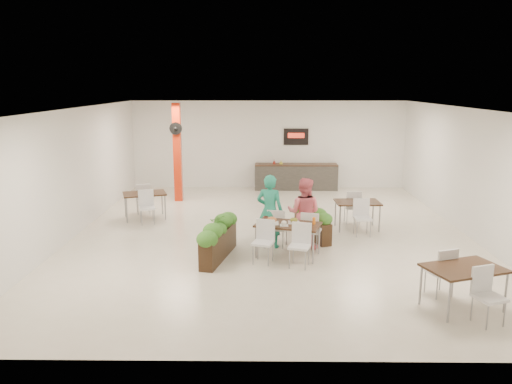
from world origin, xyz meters
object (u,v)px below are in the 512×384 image
red_column (177,151)px  diner_woman (304,213)px  service_counter (296,176)px  planter_left (218,236)px  diner_man (270,211)px  side_table_b (357,206)px  side_table_c (464,274)px  planter_right (312,219)px  main_table (288,229)px  side_table_a (145,197)px

red_column → diner_woman: 6.11m
service_counter → planter_left: bearing=-106.5°
planter_left → service_counter: bearing=73.5°
diner_man → side_table_b: diner_man is taller
planter_left → side_table_c: (4.40, -2.50, 0.12)m
planter_right → diner_man: bearing=-145.6°
service_counter → red_column: bearing=-155.0°
main_table → diner_man: bearing=120.8°
diner_man → side_table_c: 4.64m
diner_man → side_table_b: bearing=-129.8°
red_column → service_counter: bearing=25.0°
side_table_a → side_table_c: (6.79, -5.81, 0.00)m
service_counter → side_table_b: bearing=-75.8°
diner_man → diner_woman: size_ratio=1.04×
diner_man → planter_right: diner_man is taller
side_table_a → side_table_c: same height
diner_woman → side_table_a: (-4.34, 2.51, -0.20)m
red_column → diner_man: 5.65m
red_column → planter_right: red_column is taller
service_counter → side_table_a: 6.17m
side_table_a → planter_left: bearing=-72.7°
main_table → planter_right: size_ratio=1.17×
planter_right → side_table_c: bearing=-61.8°
side_table_b → side_table_c: (0.91, -4.82, 0.01)m
diner_man → diner_woman: bearing=-162.8°
service_counter → planter_left: (-2.20, -7.43, 0.02)m
planter_right → side_table_a: size_ratio=0.98×
main_table → side_table_a: same height
planter_left → side_table_a: bearing=125.8°
service_counter → planter_right: 5.89m
red_column → side_table_c: red_column is taller
planter_left → diner_man: bearing=35.2°
side_table_a → side_table_b: (5.89, -0.99, -0.00)m
service_counter → planter_left: size_ratio=1.59×
diner_woman → side_table_b: 2.18m
side_table_b → diner_man: bearing=-149.4°
diner_woman → planter_right: diner_woman is taller
main_table → diner_man: size_ratio=1.10×
service_counter → side_table_c: service_counter is taller
red_column → side_table_c: size_ratio=1.92×
side_table_b → main_table: bearing=-134.4°
main_table → diner_man: (-0.39, 0.65, 0.23)m
diner_woman → side_table_a: diner_woman is taller
planter_left → side_table_b: 4.20m
service_counter → diner_man: service_counter is taller
service_counter → planter_right: size_ratio=1.83×
red_column → main_table: (3.33, -5.42, -1.01)m
service_counter → planter_right: service_counter is taller
diner_man → side_table_b: (2.35, 1.52, -0.24)m
main_table → planter_left: size_ratio=1.01×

